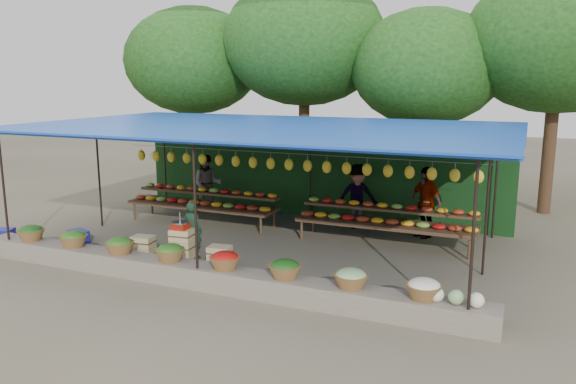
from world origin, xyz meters
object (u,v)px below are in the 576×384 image
at_px(crate_counter, 181,250).
at_px(blue_crate_front, 2,235).
at_px(weighing_scale, 180,225).
at_px(blue_crate_back, 79,236).
at_px(vendor_seated, 193,230).

relative_size(crate_counter, blue_crate_front, 4.71).
relative_size(weighing_scale, blue_crate_front, 0.72).
xyz_separation_m(crate_counter, blue_crate_back, (-3.19, 0.42, -0.17)).
bearing_deg(blue_crate_back, vendor_seated, 23.69).
height_order(weighing_scale, vendor_seated, vendor_seated).
height_order(crate_counter, weighing_scale, weighing_scale).
relative_size(vendor_seated, blue_crate_back, 2.59).
xyz_separation_m(weighing_scale, blue_crate_front, (-4.94, -0.24, -0.70)).
xyz_separation_m(weighing_scale, vendor_seated, (-0.03, 0.50, -0.23)).
relative_size(crate_counter, weighing_scale, 6.58).
distance_m(crate_counter, blue_crate_front, 4.94).
xyz_separation_m(weighing_scale, blue_crate_back, (-3.20, 0.42, -0.71)).
bearing_deg(blue_crate_front, blue_crate_back, -2.05).
relative_size(weighing_scale, vendor_seated, 0.29).
bearing_deg(blue_crate_front, crate_counter, -20.10).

